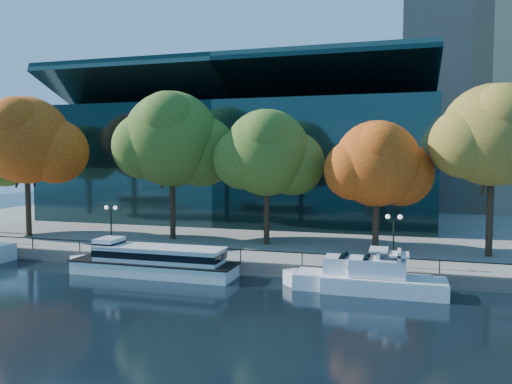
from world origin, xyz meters
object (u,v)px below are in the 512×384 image
(tree_2, at_px, (173,141))
(tree_1, at_px, (27,142))
(cruiser_near, at_px, (356,277))
(lamp_1, at_px, (111,217))
(tree_3, at_px, (268,155))
(tree_5, at_px, (495,137))
(cruiser_far, at_px, (378,279))
(lamp_2, at_px, (394,228))
(tree_4, at_px, (379,166))
(tour_boat, at_px, (150,260))

(tree_2, bearing_deg, tree_1, -170.31)
(cruiser_near, height_order, lamp_1, lamp_1)
(tree_3, bearing_deg, tree_5, -1.33)
(cruiser_near, xyz_separation_m, cruiser_far, (1.51, -0.44, 0.03))
(lamp_2, bearing_deg, lamp_1, 180.00)
(tree_2, xyz_separation_m, tree_4, (20.18, -0.96, -2.34))
(cruiser_far, height_order, lamp_2, lamp_2)
(tree_5, relative_size, lamp_2, 3.58)
(cruiser_near, height_order, tree_1, tree_1)
(cruiser_near, xyz_separation_m, tree_2, (-19.19, 10.92, 10.00))
(tour_boat, height_order, cruiser_near, cruiser_near)
(tree_4, bearing_deg, cruiser_far, -87.13)
(cruiser_near, relative_size, lamp_1, 2.59)
(cruiser_near, xyz_separation_m, tree_4, (0.98, 9.96, 7.67))
(lamp_1, distance_m, lamp_2, 24.35)
(tour_boat, bearing_deg, cruiser_far, -1.49)
(tree_5, height_order, lamp_1, tree_5)
(tree_1, relative_size, tree_5, 1.02)
(tree_1, bearing_deg, lamp_1, -19.89)
(cruiser_near, bearing_deg, lamp_2, 56.35)
(cruiser_far, relative_size, lamp_2, 2.32)
(tour_boat, distance_m, cruiser_near, 16.13)
(tour_boat, relative_size, tree_3, 1.14)
(lamp_2, bearing_deg, tree_5, 39.92)
(tree_3, height_order, tree_4, tree_3)
(cruiser_far, distance_m, tree_4, 12.91)
(cruiser_far, bearing_deg, lamp_2, 77.07)
(tree_5, bearing_deg, tree_4, -178.22)
(tree_5, bearing_deg, tour_boat, -158.84)
(cruiser_near, bearing_deg, tour_boat, 179.93)
(cruiser_near, relative_size, lamp_2, 2.59)
(tour_boat, relative_size, cruiser_near, 1.41)
(tree_2, distance_m, tree_3, 10.05)
(cruiser_far, relative_size, tree_4, 0.81)
(tour_boat, height_order, lamp_2, lamp_2)
(tree_1, distance_m, tree_2, 15.65)
(tour_boat, relative_size, lamp_2, 3.66)
(tree_4, xyz_separation_m, lamp_1, (-22.89, -6.27, -4.62))
(tour_boat, bearing_deg, tree_4, 30.14)
(tree_3, relative_size, lamp_1, 3.20)
(tree_2, bearing_deg, lamp_1, -110.54)
(cruiser_far, relative_size, lamp_1, 2.32)
(tree_3, xyz_separation_m, lamp_1, (-12.66, -7.01, -5.61))
(tree_4, height_order, tree_5, tree_5)
(tree_2, height_order, tree_5, tree_2)
(cruiser_far, distance_m, tree_3, 17.71)
(tree_2, relative_size, tree_4, 1.29)
(cruiser_near, height_order, tree_5, tree_5)
(cruiser_far, distance_m, tree_2, 25.63)
(tree_3, distance_m, tree_4, 10.30)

